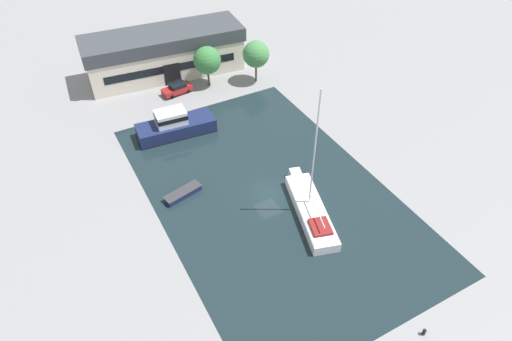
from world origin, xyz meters
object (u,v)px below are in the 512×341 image
object	(u,v)px
sailboat_moored	(311,209)
small_dinghy	(183,193)
warehouse_building	(165,53)
motor_cruiser	(175,125)
quay_tree_by_water	(256,54)
parked_car	(177,88)
quay_tree_near_building	(207,60)

from	to	relation	value
sailboat_moored	small_dinghy	distance (m)	13.71
warehouse_building	motor_cruiser	xyz separation A→B (m)	(-4.47, -15.25, -2.08)
quay_tree_by_water	small_dinghy	distance (m)	25.96
quay_tree_by_water	motor_cruiser	world-z (taller)	quay_tree_by_water
quay_tree_by_water	parked_car	bearing A→B (deg)	168.88
warehouse_building	motor_cruiser	bearing A→B (deg)	-100.91
small_dinghy	parked_car	bearing A→B (deg)	-33.05
quay_tree_near_building	sailboat_moored	size ratio (longest dim) A/B	0.41
parked_car	sailboat_moored	size ratio (longest dim) A/B	0.30
quay_tree_near_building	motor_cruiser	xyz separation A→B (m)	(-8.63, -9.07, -2.65)
warehouse_building	motor_cruiser	distance (m)	16.03
warehouse_building	small_dinghy	distance (m)	27.54
warehouse_building	sailboat_moored	world-z (taller)	sailboat_moored
quay_tree_near_building	small_dinghy	bearing A→B (deg)	-120.96
quay_tree_near_building	motor_cruiser	world-z (taller)	quay_tree_near_building
motor_cruiser	small_dinghy	size ratio (longest dim) A/B	2.24
warehouse_building	small_dinghy	size ratio (longest dim) A/B	5.31
motor_cruiser	quay_tree_by_water	bearing A→B (deg)	-61.35
parked_car	sailboat_moored	bearing A→B (deg)	179.05
warehouse_building	quay_tree_near_building	world-z (taller)	warehouse_building
parked_car	warehouse_building	bearing A→B (deg)	-14.41
quay_tree_near_building	small_dinghy	size ratio (longest dim) A/B	1.31
sailboat_moored	small_dinghy	xyz separation A→B (m)	(-10.47, 8.85, -0.35)
quay_tree_near_building	quay_tree_by_water	bearing A→B (deg)	-19.68
warehouse_building	quay_tree_by_water	xyz separation A→B (m)	(10.72, -8.53, 0.97)
quay_tree_near_building	quay_tree_by_water	distance (m)	6.98
quay_tree_near_building	parked_car	size ratio (longest dim) A/B	1.33
parked_car	motor_cruiser	world-z (taller)	motor_cruiser
quay_tree_by_water	sailboat_moored	xyz separation A→B (m)	(-8.11, -26.53, -3.61)
quay_tree_by_water	small_dinghy	xyz separation A→B (m)	(-18.58, -17.69, -3.96)
small_dinghy	sailboat_moored	bearing A→B (deg)	-143.62
parked_car	quay_tree_near_building	bearing A→B (deg)	-96.54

